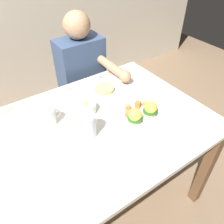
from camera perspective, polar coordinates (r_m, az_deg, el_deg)
The scene contains 9 objects.
ground_plane at distance 1.81m, azimuth -2.39°, elevation -20.30°, with size 6.00×6.00×0.00m, color #7F664C.
dining_table at distance 1.30m, azimuth -3.15°, elevation -6.34°, with size 1.20×0.90×0.74m.
eggs_benedict_plate at distance 1.25m, azimuth 7.49°, elevation -0.64°, with size 0.27×0.27×0.09m.
fruit_bowl at distance 1.29m, azimuth -6.62°, elevation 1.18°, with size 0.12×0.12×0.06m.
coffee_mug at distance 1.24m, azimuth -15.73°, elevation -1.01°, with size 0.11×0.08×0.09m.
fork at distance 1.11m, azimuth -12.51°, elevation -10.12°, with size 0.15×0.07×0.00m.
water_glass_near at distance 1.13m, azimuth -6.04°, elevation -3.74°, with size 0.08×0.08×0.13m.
side_plate at distance 1.45m, azimuth -1.95°, elevation 5.50°, with size 0.20×0.20×0.04m.
diner_person at distance 1.80m, azimuth -7.10°, elevation 8.72°, with size 0.34×0.54×1.14m.
Camera 1 is at (-0.45, -0.78, 1.57)m, focal length 36.21 mm.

